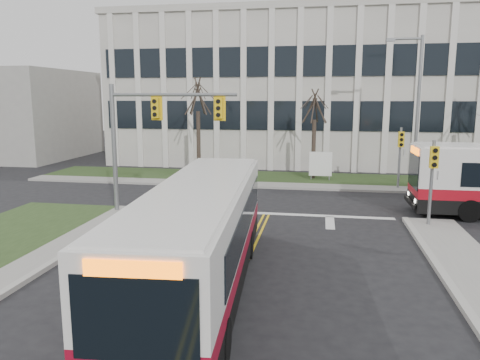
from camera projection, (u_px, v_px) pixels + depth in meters
name	position (u px, v px, depth m)	size (l,w,h in m)	color
ground	(237.00, 276.00, 14.79)	(120.00, 120.00, 0.00)	black
sidewalk_cross	(361.00, 188.00, 28.67)	(44.00, 1.60, 0.14)	#9E9B93
building_lawn	(358.00, 181.00, 31.39)	(44.00, 5.00, 0.12)	#2A411B
office_building	(351.00, 92.00, 41.99)	(40.00, 16.00, 12.00)	beige
building_annex	(13.00, 114.00, 43.70)	(12.00, 12.00, 8.00)	#9E9B93
mast_arm_signal	(146.00, 126.00, 21.94)	(6.11, 0.38, 6.20)	slate
signal_pole_near	(433.00, 171.00, 19.82)	(0.34, 0.39, 3.80)	slate
signal_pole_far	(400.00, 149.00, 28.07)	(0.34, 0.39, 3.80)	slate
streetlight	(415.00, 104.00, 28.23)	(2.15, 0.25, 9.20)	slate
directory_sign	(321.00, 164.00, 31.13)	(1.50, 0.12, 2.00)	slate
tree_left	(198.00, 98.00, 32.29)	(1.80, 1.80, 7.70)	#42352B
tree_mid	(315.00, 108.00, 31.24)	(1.80, 1.80, 6.82)	#42352B
bus_main	(201.00, 239.00, 13.46)	(2.52, 11.63, 3.10)	silver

